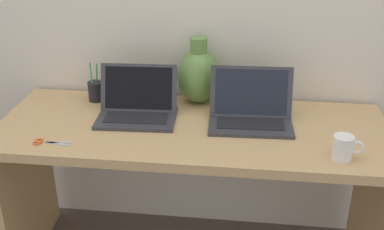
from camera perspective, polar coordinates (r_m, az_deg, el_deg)
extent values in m
cube|color=tan|center=(2.02, 0.00, -1.78)|extent=(1.65, 0.62, 0.04)
cube|color=tan|center=(2.42, -18.98, -8.46)|extent=(0.03, 0.53, 0.70)
cube|color=tan|center=(2.28, 20.36, -11.03)|extent=(0.03, 0.53, 0.70)
cube|color=#333338|center=(2.08, -6.60, -0.36)|extent=(0.35, 0.24, 0.01)
cube|color=black|center=(2.07, -6.62, -0.14)|extent=(0.27, 0.15, 0.00)
cube|color=#333338|center=(2.10, -6.37, 3.21)|extent=(0.34, 0.09, 0.20)
cube|color=black|center=(2.10, -6.37, 3.21)|extent=(0.30, 0.08, 0.18)
cube|color=#333338|center=(2.03, 6.96, -1.07)|extent=(0.36, 0.24, 0.01)
cube|color=black|center=(2.02, 6.98, -0.85)|extent=(0.28, 0.15, 0.00)
cube|color=#333338|center=(2.05, 7.06, 2.73)|extent=(0.35, 0.09, 0.21)
cube|color=black|center=(2.05, 7.06, 2.73)|extent=(0.31, 0.08, 0.19)
ellipsoid|color=#5B843D|center=(2.19, 0.77, 4.64)|extent=(0.19, 0.19, 0.25)
cylinder|color=#5B843D|center=(2.14, 0.80, 8.36)|extent=(0.08, 0.08, 0.07)
cylinder|color=white|center=(1.84, 17.51, -3.74)|extent=(0.08, 0.08, 0.09)
torus|color=white|center=(1.85, 19.04, -3.67)|extent=(0.05, 0.01, 0.05)
cylinder|color=black|center=(2.28, -11.40, 2.80)|extent=(0.07, 0.07, 0.09)
cylinder|color=#4CA566|center=(2.27, -11.30, 4.26)|extent=(0.02, 0.01, 0.15)
cylinder|color=#4CA566|center=(2.25, -11.89, 4.18)|extent=(0.01, 0.02, 0.16)
cube|color=#B7B7BC|center=(1.95, -15.72, -3.20)|extent=(0.10, 0.03, 0.00)
cube|color=#B7B7BC|center=(1.95, -15.80, -3.30)|extent=(0.10, 0.03, 0.00)
torus|color=orange|center=(1.97, -17.98, -3.14)|extent=(0.03, 0.03, 0.01)
torus|color=orange|center=(1.99, -17.80, -2.92)|extent=(0.03, 0.03, 0.01)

